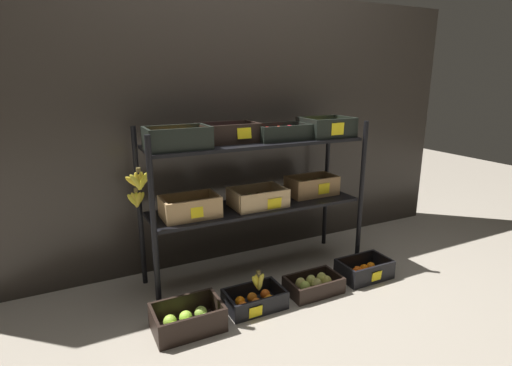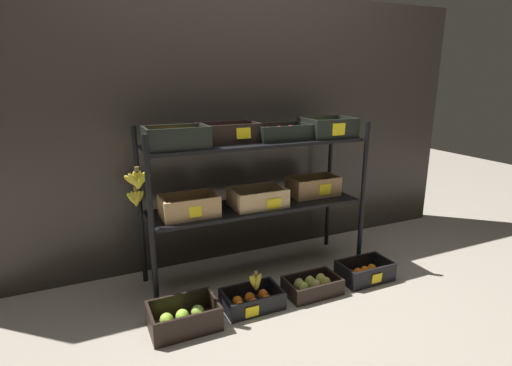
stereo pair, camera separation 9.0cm
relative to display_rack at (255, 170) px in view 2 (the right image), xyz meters
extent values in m
plane|color=gray|center=(0.01, 0.01, -0.73)|extent=(10.00, 10.00, 0.00)
cube|color=#2D2823|center=(0.01, 0.41, 0.20)|extent=(3.83, 0.12, 1.87)
cylinder|color=black|center=(-0.70, -0.19, -0.22)|extent=(0.03, 0.03, 1.03)
cylinder|color=black|center=(0.73, -0.19, -0.22)|extent=(0.03, 0.03, 1.03)
cylinder|color=black|center=(-0.70, 0.21, -0.22)|extent=(0.03, 0.03, 1.03)
cylinder|color=black|center=(0.73, 0.21, -0.22)|extent=(0.03, 0.03, 1.03)
cube|color=black|center=(0.01, 0.01, -0.25)|extent=(1.40, 0.37, 0.02)
cube|color=black|center=(0.01, 0.01, 0.18)|extent=(1.40, 0.37, 0.02)
cube|color=tan|center=(-0.45, -0.02, -0.23)|extent=(0.34, 0.22, 0.01)
cube|color=tan|center=(-0.45, -0.12, -0.17)|extent=(0.34, 0.02, 0.12)
cube|color=tan|center=(-0.45, 0.08, -0.17)|extent=(0.34, 0.02, 0.12)
cube|color=tan|center=(-0.61, -0.02, -0.17)|extent=(0.02, 0.19, 0.12)
cube|color=tan|center=(-0.28, -0.02, -0.17)|extent=(0.02, 0.19, 0.12)
sphere|color=#D3C44F|center=(-0.52, -0.05, -0.19)|extent=(0.07, 0.07, 0.07)
sphere|color=#E0BA57|center=(-0.44, -0.04, -0.19)|extent=(0.07, 0.07, 0.07)
sphere|color=gold|center=(-0.36, -0.05, -0.19)|extent=(0.07, 0.07, 0.07)
sphere|color=gold|center=(-0.53, 0.01, -0.19)|extent=(0.07, 0.07, 0.07)
sphere|color=gold|center=(-0.45, 0.01, -0.19)|extent=(0.07, 0.07, 0.07)
sphere|color=#D7BD56|center=(-0.37, 0.01, -0.19)|extent=(0.07, 0.07, 0.07)
cube|color=yellow|center=(-0.44, -0.13, -0.17)|extent=(0.07, 0.01, 0.07)
cube|color=tan|center=(0.01, -0.02, -0.23)|extent=(0.35, 0.24, 0.01)
cube|color=tan|center=(0.01, -0.13, -0.17)|extent=(0.35, 0.02, 0.11)
cube|color=tan|center=(0.01, 0.09, -0.17)|extent=(0.35, 0.02, 0.11)
cube|color=tan|center=(-0.16, -0.02, -0.17)|extent=(0.02, 0.21, 0.11)
cube|color=tan|center=(0.17, -0.02, -0.17)|extent=(0.02, 0.21, 0.11)
ellipsoid|color=brown|center=(-0.09, -0.06, -0.19)|extent=(0.05, 0.05, 0.07)
ellipsoid|color=brown|center=(-0.03, -0.06, -0.19)|extent=(0.05, 0.05, 0.07)
ellipsoid|color=brown|center=(0.04, -0.06, -0.19)|extent=(0.05, 0.05, 0.07)
ellipsoid|color=brown|center=(0.11, -0.06, -0.19)|extent=(0.05, 0.05, 0.07)
ellipsoid|color=brown|center=(-0.10, 0.02, -0.19)|extent=(0.05, 0.05, 0.07)
ellipsoid|color=brown|center=(-0.03, 0.02, -0.19)|extent=(0.05, 0.05, 0.07)
ellipsoid|color=brown|center=(0.04, 0.02, -0.19)|extent=(0.05, 0.05, 0.07)
ellipsoid|color=brown|center=(0.10, 0.02, -0.19)|extent=(0.05, 0.05, 0.07)
cube|color=yellow|center=(0.07, -0.14, -0.19)|extent=(0.10, 0.01, 0.07)
cube|color=#A87F51|center=(0.47, 0.04, -0.23)|extent=(0.35, 0.20, 0.01)
cube|color=#A87F51|center=(0.47, -0.05, -0.16)|extent=(0.35, 0.02, 0.12)
cube|color=#A87F51|center=(0.47, 0.13, -0.16)|extent=(0.35, 0.02, 0.12)
cube|color=#A87F51|center=(0.30, 0.04, -0.16)|extent=(0.02, 0.17, 0.12)
cube|color=#A87F51|center=(0.64, 0.04, -0.16)|extent=(0.02, 0.17, 0.12)
ellipsoid|color=tan|center=(0.39, 0.01, -0.18)|extent=(0.07, 0.07, 0.09)
ellipsoid|color=#B9BF4B|center=(0.47, 0.01, -0.18)|extent=(0.07, 0.07, 0.09)
ellipsoid|color=#A9B54B|center=(0.55, 0.01, -0.18)|extent=(0.07, 0.07, 0.09)
ellipsoid|color=tan|center=(0.39, 0.07, -0.18)|extent=(0.07, 0.07, 0.09)
ellipsoid|color=#B2B556|center=(0.48, 0.07, -0.18)|extent=(0.07, 0.07, 0.09)
ellipsoid|color=#A8B052|center=(0.56, 0.07, -0.18)|extent=(0.07, 0.07, 0.09)
cube|color=yellow|center=(0.50, -0.06, -0.17)|extent=(0.09, 0.01, 0.07)
cube|color=black|center=(-0.51, -0.05, 0.19)|extent=(0.36, 0.21, 0.01)
cube|color=black|center=(-0.51, -0.14, 0.26)|extent=(0.36, 0.02, 0.12)
cube|color=black|center=(-0.51, 0.05, 0.26)|extent=(0.36, 0.02, 0.12)
cube|color=black|center=(-0.68, -0.05, 0.26)|extent=(0.02, 0.18, 0.12)
cube|color=black|center=(-0.34, -0.05, 0.26)|extent=(0.02, 0.18, 0.12)
sphere|color=orange|center=(-0.59, -0.07, 0.24)|extent=(0.07, 0.07, 0.07)
sphere|color=orange|center=(-0.51, -0.07, 0.24)|extent=(0.07, 0.07, 0.07)
sphere|color=orange|center=(-0.42, -0.07, 0.24)|extent=(0.07, 0.07, 0.07)
sphere|color=orange|center=(-0.60, -0.02, 0.24)|extent=(0.07, 0.07, 0.07)
sphere|color=orange|center=(-0.50, -0.02, 0.24)|extent=(0.07, 0.07, 0.07)
sphere|color=orange|center=(-0.43, -0.02, 0.24)|extent=(0.07, 0.07, 0.07)
cube|color=black|center=(-0.16, 0.05, 0.19)|extent=(0.37, 0.23, 0.01)
cube|color=black|center=(-0.16, -0.06, 0.25)|extent=(0.37, 0.02, 0.11)
cube|color=black|center=(-0.16, 0.16, 0.25)|extent=(0.37, 0.02, 0.11)
cube|color=black|center=(-0.34, 0.05, 0.25)|extent=(0.02, 0.20, 0.11)
cube|color=black|center=(0.02, 0.05, 0.25)|extent=(0.02, 0.20, 0.11)
sphere|color=#6D264B|center=(-0.28, 0.02, 0.22)|extent=(0.05, 0.05, 0.05)
sphere|color=#5E2B5B|center=(-0.22, 0.02, 0.22)|extent=(0.05, 0.05, 0.05)
sphere|color=#632556|center=(-0.16, 0.02, 0.22)|extent=(0.05, 0.05, 0.05)
sphere|color=#68175C|center=(-0.10, 0.01, 0.22)|extent=(0.05, 0.05, 0.05)
sphere|color=#6B214E|center=(-0.05, 0.01, 0.22)|extent=(0.05, 0.05, 0.05)
sphere|color=#662456|center=(-0.28, 0.09, 0.22)|extent=(0.05, 0.05, 0.05)
sphere|color=#56194C|center=(-0.22, 0.09, 0.22)|extent=(0.05, 0.05, 0.05)
sphere|color=#5F2E45|center=(-0.16, 0.09, 0.22)|extent=(0.05, 0.05, 0.05)
sphere|color=#68205B|center=(-0.10, 0.09, 0.22)|extent=(0.05, 0.05, 0.05)
sphere|color=#611C4A|center=(-0.04, 0.09, 0.22)|extent=(0.05, 0.05, 0.05)
cube|color=yellow|center=(-0.10, -0.07, 0.26)|extent=(0.09, 0.02, 0.08)
cube|color=black|center=(0.19, 0.00, 0.19)|extent=(0.36, 0.23, 0.01)
cube|color=black|center=(0.19, -0.11, 0.24)|extent=(0.36, 0.02, 0.09)
cube|color=black|center=(0.19, 0.11, 0.24)|extent=(0.36, 0.02, 0.09)
cube|color=black|center=(0.01, 0.00, 0.24)|extent=(0.02, 0.20, 0.09)
cube|color=black|center=(0.36, 0.00, 0.24)|extent=(0.02, 0.20, 0.09)
sphere|color=red|center=(0.10, -0.03, 0.24)|extent=(0.07, 0.07, 0.07)
sphere|color=red|center=(0.18, -0.03, 0.24)|extent=(0.07, 0.07, 0.07)
sphere|color=red|center=(0.28, -0.04, 0.24)|extent=(0.07, 0.07, 0.07)
sphere|color=red|center=(0.10, 0.03, 0.24)|extent=(0.07, 0.07, 0.07)
sphere|color=red|center=(0.19, 0.03, 0.24)|extent=(0.07, 0.07, 0.07)
sphere|color=red|center=(0.27, 0.04, 0.24)|extent=(0.07, 0.07, 0.07)
cube|color=black|center=(0.53, -0.02, 0.19)|extent=(0.34, 0.26, 0.01)
cube|color=black|center=(0.53, -0.14, 0.26)|extent=(0.34, 0.02, 0.12)
cube|color=black|center=(0.53, 0.10, 0.26)|extent=(0.34, 0.02, 0.12)
cube|color=black|center=(0.37, -0.02, 0.26)|extent=(0.02, 0.22, 0.12)
cube|color=black|center=(0.69, -0.02, 0.26)|extent=(0.02, 0.22, 0.12)
ellipsoid|color=yellow|center=(0.45, -0.06, 0.24)|extent=(0.06, 0.06, 0.08)
ellipsoid|color=yellow|center=(0.53, -0.06, 0.24)|extent=(0.06, 0.06, 0.08)
ellipsoid|color=yellow|center=(0.61, -0.06, 0.24)|extent=(0.06, 0.06, 0.08)
ellipsoid|color=yellow|center=(0.45, 0.02, 0.24)|extent=(0.06, 0.06, 0.08)
ellipsoid|color=yellow|center=(0.53, 0.02, 0.24)|extent=(0.06, 0.06, 0.08)
ellipsoid|color=yellow|center=(0.61, 0.02, 0.24)|extent=(0.06, 0.06, 0.08)
cube|color=yellow|center=(0.53, -0.15, 0.25)|extent=(0.10, 0.01, 0.08)
cylinder|color=brown|center=(-0.74, 0.04, -0.05)|extent=(0.02, 0.02, 0.02)
ellipsoid|color=yellow|center=(-0.76, 0.04, -0.11)|extent=(0.08, 0.03, 0.10)
ellipsoid|color=yellow|center=(-0.75, 0.04, -0.11)|extent=(0.06, 0.03, 0.10)
ellipsoid|color=yellow|center=(-0.74, 0.04, -0.11)|extent=(0.03, 0.03, 0.10)
ellipsoid|color=yellow|center=(-0.74, 0.04, -0.11)|extent=(0.06, 0.03, 0.10)
ellipsoid|color=yellow|center=(-0.73, 0.05, -0.11)|extent=(0.08, 0.03, 0.10)
cylinder|color=brown|center=(-0.74, -0.09, 0.10)|extent=(0.02, 0.02, 0.02)
ellipsoid|color=yellow|center=(-0.77, -0.10, 0.04)|extent=(0.10, 0.04, 0.09)
ellipsoid|color=yellow|center=(-0.76, -0.10, 0.04)|extent=(0.08, 0.03, 0.11)
ellipsoid|color=yellow|center=(-0.75, -0.08, 0.04)|extent=(0.05, 0.03, 0.11)
ellipsoid|color=yellow|center=(-0.74, -0.08, 0.04)|extent=(0.05, 0.03, 0.11)
ellipsoid|color=yellow|center=(-0.73, -0.10, 0.04)|extent=(0.08, 0.03, 0.11)
ellipsoid|color=yellow|center=(-0.72, -0.09, 0.04)|extent=(0.10, 0.03, 0.10)
cube|color=black|center=(-0.60, -0.40, -0.72)|extent=(0.37, 0.25, 0.01)
cube|color=black|center=(-0.60, -0.51, -0.66)|extent=(0.37, 0.02, 0.13)
cube|color=black|center=(-0.60, -0.28, -0.66)|extent=(0.37, 0.02, 0.13)
cube|color=black|center=(-0.78, -0.40, -0.66)|extent=(0.02, 0.21, 0.13)
cube|color=black|center=(-0.42, -0.40, -0.66)|extent=(0.02, 0.21, 0.13)
sphere|color=#96B333|center=(-0.69, -0.43, -0.68)|extent=(0.07, 0.07, 0.07)
sphere|color=#87B031|center=(-0.60, -0.44, -0.68)|extent=(0.07, 0.07, 0.07)
sphere|color=#83BB42|center=(-0.51, -0.43, -0.68)|extent=(0.07, 0.07, 0.07)
sphere|color=#94BF38|center=(-0.69, -0.36, -0.68)|extent=(0.07, 0.07, 0.07)
sphere|color=#96C836|center=(-0.60, -0.36, -0.68)|extent=(0.07, 0.07, 0.07)
sphere|color=#94B346|center=(-0.51, -0.36, -0.68)|extent=(0.07, 0.07, 0.07)
cube|color=black|center=(-0.19, -0.37, -0.72)|extent=(0.34, 0.22, 0.01)
cube|color=black|center=(-0.19, -0.47, -0.67)|extent=(0.34, 0.02, 0.09)
cube|color=black|center=(-0.19, -0.27, -0.67)|extent=(0.34, 0.02, 0.09)
cube|color=black|center=(-0.35, -0.37, -0.67)|extent=(0.02, 0.19, 0.09)
cube|color=black|center=(-0.02, -0.37, -0.67)|extent=(0.02, 0.19, 0.09)
sphere|color=orange|center=(-0.28, -0.40, -0.69)|extent=(0.06, 0.06, 0.06)
sphere|color=orange|center=(-0.19, -0.40, -0.69)|extent=(0.06, 0.06, 0.06)
sphere|color=orange|center=(-0.11, -0.40, -0.69)|extent=(0.06, 0.06, 0.06)
sphere|color=orange|center=(-0.27, -0.34, -0.69)|extent=(0.06, 0.06, 0.06)
sphere|color=orange|center=(-0.19, -0.34, -0.69)|extent=(0.06, 0.06, 0.06)
sphere|color=orange|center=(-0.10, -0.34, -0.69)|extent=(0.06, 0.06, 0.06)
cube|color=yellow|center=(-0.24, -0.48, -0.69)|extent=(0.08, 0.01, 0.07)
cube|color=black|center=(0.22, -0.39, -0.72)|extent=(0.34, 0.21, 0.01)
cube|color=black|center=(0.22, -0.48, -0.67)|extent=(0.34, 0.02, 0.09)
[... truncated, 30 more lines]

